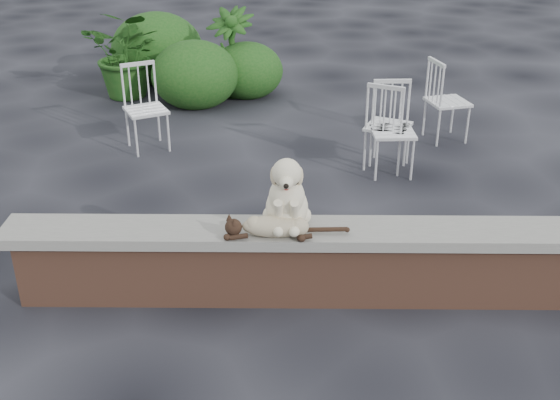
{
  "coord_description": "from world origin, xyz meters",
  "views": [
    {
      "loc": [
        -1.09,
        -4.17,
        2.88
      ],
      "look_at": [
        -1.13,
        0.2,
        0.7
      ],
      "focal_mm": 43.5,
      "sensor_mm": 36.0,
      "label": 1
    }
  ],
  "objects_px": {
    "chair_e": "(448,100)",
    "potted_plant_a": "(128,53)",
    "chair_c": "(388,125)",
    "potted_plant_b": "(230,52)",
    "chair_a": "(146,109)",
    "chair_b": "(393,130)",
    "cat": "(275,225)",
    "dog": "(287,189)"
  },
  "relations": [
    {
      "from": "chair_c",
      "to": "chair_e",
      "type": "relative_size",
      "value": 1.0
    },
    {
      "from": "chair_c",
      "to": "potted_plant_b",
      "type": "height_order",
      "value": "potted_plant_b"
    },
    {
      "from": "chair_c",
      "to": "chair_e",
      "type": "bearing_deg",
      "value": -110.52
    },
    {
      "from": "potted_plant_a",
      "to": "dog",
      "type": "bearing_deg",
      "value": -65.82
    },
    {
      "from": "dog",
      "to": "chair_e",
      "type": "distance_m",
      "value": 3.69
    },
    {
      "from": "potted_plant_b",
      "to": "chair_e",
      "type": "bearing_deg",
      "value": -33.25
    },
    {
      "from": "potted_plant_a",
      "to": "cat",
      "type": "bearing_deg",
      "value": -67.26
    },
    {
      "from": "chair_c",
      "to": "chair_a",
      "type": "xyz_separation_m",
      "value": [
        -2.59,
        0.48,
        0.0
      ]
    },
    {
      "from": "chair_c",
      "to": "potted_plant_a",
      "type": "xyz_separation_m",
      "value": [
        -3.17,
        2.37,
        0.13
      ]
    },
    {
      "from": "chair_e",
      "to": "cat",
      "type": "bearing_deg",
      "value": 134.94
    },
    {
      "from": "dog",
      "to": "chair_b",
      "type": "xyz_separation_m",
      "value": [
        1.06,
        2.21,
        -0.39
      ]
    },
    {
      "from": "dog",
      "to": "potted_plant_b",
      "type": "bearing_deg",
      "value": 100.22
    },
    {
      "from": "chair_b",
      "to": "chair_c",
      "type": "distance_m",
      "value": 0.17
    },
    {
      "from": "cat",
      "to": "chair_b",
      "type": "xyz_separation_m",
      "value": [
        1.14,
        2.36,
        -0.2
      ]
    },
    {
      "from": "cat",
      "to": "potted_plant_b",
      "type": "bearing_deg",
      "value": 99.07
    },
    {
      "from": "dog",
      "to": "chair_a",
      "type": "xyz_separation_m",
      "value": [
        -1.55,
        2.86,
        -0.39
      ]
    },
    {
      "from": "chair_c",
      "to": "potted_plant_b",
      "type": "distance_m",
      "value": 3.09
    },
    {
      "from": "chair_c",
      "to": "chair_a",
      "type": "distance_m",
      "value": 2.63
    },
    {
      "from": "chair_b",
      "to": "potted_plant_a",
      "type": "relative_size",
      "value": 0.78
    },
    {
      "from": "chair_c",
      "to": "potted_plant_b",
      "type": "bearing_deg",
      "value": -30.37
    },
    {
      "from": "dog",
      "to": "chair_e",
      "type": "xyz_separation_m",
      "value": [
        1.82,
        3.18,
        -0.39
      ]
    },
    {
      "from": "chair_a",
      "to": "chair_e",
      "type": "relative_size",
      "value": 1.0
    },
    {
      "from": "chair_a",
      "to": "chair_e",
      "type": "distance_m",
      "value": 3.38
    },
    {
      "from": "chair_e",
      "to": "potted_plant_a",
      "type": "height_order",
      "value": "potted_plant_a"
    },
    {
      "from": "chair_a",
      "to": "potted_plant_b",
      "type": "distance_m",
      "value": 2.17
    },
    {
      "from": "chair_a",
      "to": "potted_plant_a",
      "type": "relative_size",
      "value": 0.78
    },
    {
      "from": "chair_c",
      "to": "cat",
      "type": "bearing_deg",
      "value": 89.81
    },
    {
      "from": "cat",
      "to": "chair_c",
      "type": "height_order",
      "value": "chair_c"
    },
    {
      "from": "chair_e",
      "to": "potted_plant_a",
      "type": "distance_m",
      "value": 4.26
    },
    {
      "from": "chair_e",
      "to": "dog",
      "type": "bearing_deg",
      "value": 134.86
    },
    {
      "from": "dog",
      "to": "potted_plant_a",
      "type": "bearing_deg",
      "value": 115.43
    },
    {
      "from": "chair_c",
      "to": "chair_a",
      "type": "bearing_deg",
      "value": 13.23
    },
    {
      "from": "chair_c",
      "to": "potted_plant_a",
      "type": "bearing_deg",
      "value": -13.06
    },
    {
      "from": "cat",
      "to": "chair_a",
      "type": "height_order",
      "value": "chair_a"
    },
    {
      "from": "potted_plant_a",
      "to": "chair_b",
      "type": "bearing_deg",
      "value": -38.43
    },
    {
      "from": "potted_plant_b",
      "to": "chair_b",
      "type": "bearing_deg",
      "value": -55.45
    },
    {
      "from": "cat",
      "to": "chair_e",
      "type": "xyz_separation_m",
      "value": [
        1.9,
        3.33,
        -0.2
      ]
    },
    {
      "from": "dog",
      "to": "cat",
      "type": "bearing_deg",
      "value": -116.83
    },
    {
      "from": "cat",
      "to": "chair_c",
      "type": "bearing_deg",
      "value": 67.34
    },
    {
      "from": "dog",
      "to": "cat",
      "type": "relative_size",
      "value": 0.56
    },
    {
      "from": "cat",
      "to": "chair_b",
      "type": "relative_size",
      "value": 1.08
    },
    {
      "from": "chair_b",
      "to": "chair_e",
      "type": "height_order",
      "value": "same"
    }
  ]
}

